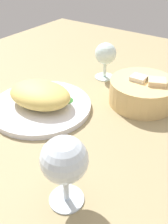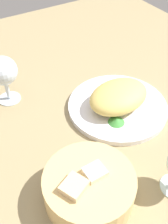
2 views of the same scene
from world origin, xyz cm
name	(u,v)px [view 2 (image 2 of 2)]	position (x,y,z in cm)	size (l,w,h in cm)	color
ground_plane	(64,145)	(0.00, 0.00, -1.00)	(140.00, 140.00, 2.00)	#97855E
plate	(117,106)	(-17.32, -2.84, 0.70)	(25.62, 25.62, 1.40)	white
omelette	(119,96)	(-17.32, -2.84, 4.19)	(16.41, 11.76, 5.57)	#DEC162
lettuce_garnish	(117,120)	(-13.20, 2.16, 2.06)	(4.04, 4.04, 1.31)	#3D8D3A
bread_basket	(89,188)	(2.54, 14.64, 3.36)	(17.14, 17.14, 7.74)	#DBB675
wine_glass_near	(3,72)	(5.41, -21.04, 8.82)	(7.41, 7.41, 13.04)	silver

